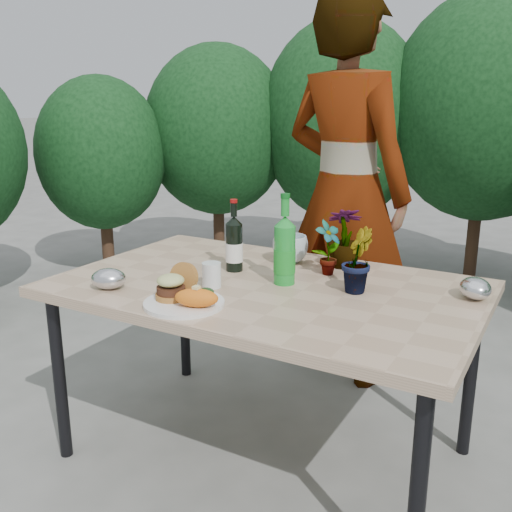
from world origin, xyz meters
The scene contains 18 objects.
ground centered at (0.00, 0.00, 0.00)m, with size 80.00×80.00×0.00m, color #62625D.
patio_table centered at (0.00, 0.00, 0.69)m, with size 1.60×1.00×0.75m.
shrub_hedge centered at (0.13, 1.81, 1.19)m, with size 6.96×5.12×2.27m.
dinner_plate centered at (-0.13, -0.35, 0.76)m, with size 0.28×0.28×0.01m, color white.
burger_stack centered at (-0.19, -0.33, 0.81)m, with size 0.11×0.16×0.11m.
sweet_potato centered at (-0.06, -0.37, 0.80)m, with size 0.15×0.08×0.06m, color orange.
grilled_veg centered at (-0.11, -0.26, 0.78)m, with size 0.08×0.05×0.03m.
wine_bottle centered at (-0.20, 0.09, 0.86)m, with size 0.07×0.07×0.30m.
sparkling_water centered at (0.06, 0.04, 0.88)m, with size 0.08×0.08×0.35m.
plastic_cup centered at (-0.16, -0.14, 0.80)m, with size 0.07×0.07×0.10m, color white.
seedling_left centered at (0.16, 0.23, 0.86)m, with size 0.12×0.08×0.22m, color #285B1F.
seedling_mid centered at (0.33, 0.09, 0.87)m, with size 0.13×0.11×0.24m, color #2A5F20.
seedling_right centered at (0.18, 0.37, 0.88)m, with size 0.14×0.14×0.26m, color #236121.
blue_bowl centered at (-0.05, 0.32, 0.81)m, with size 0.15×0.15×0.12m, color silver.
foil_packet_left centered at (-0.49, -0.34, 0.79)m, with size 0.13×0.11×0.08m, color silver.
foil_packet_right centered at (0.73, 0.22, 0.79)m, with size 0.13×0.11×0.08m, color silver.
person centered at (-0.03, 0.88, 0.98)m, with size 0.72×0.47×1.97m, color #A27351.
terracotta_pot centered at (-1.79, 1.96, 0.07)m, with size 0.17×0.17×0.14m.
Camera 1 is at (1.00, -1.84, 1.43)m, focal length 40.00 mm.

